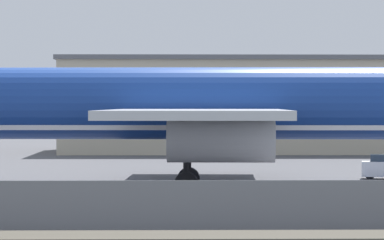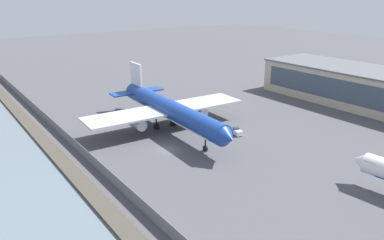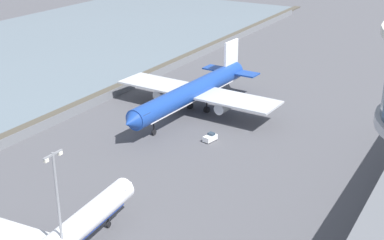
{
  "view_description": "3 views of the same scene",
  "coord_description": "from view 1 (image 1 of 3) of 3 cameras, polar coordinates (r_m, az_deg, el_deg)",
  "views": [
    {
      "loc": [
        -13.91,
        -63.98,
        5.59
      ],
      "look_at": [
        -12.37,
        11.08,
        4.49
      ],
      "focal_mm": 105.0,
      "sensor_mm": 36.0,
      "label": 1
    },
    {
      "loc": [
        64.19,
        -39.39,
        32.6
      ],
      "look_at": [
        -3.53,
        9.35,
        4.12
      ],
      "focal_mm": 35.0,
      "sensor_mm": 36.0,
      "label": 2
    },
    {
      "loc": [
        93.21,
        67.42,
        46.58
      ],
      "look_at": [
        -1.72,
        12.06,
        2.21
      ],
      "focal_mm": 50.0,
      "sensor_mm": 36.0,
      "label": 3
    }
  ],
  "objects": [
    {
      "name": "cargo_jet_blue",
      "position": [
        71.36,
        1.61,
        0.69
      ],
      "size": [
        48.65,
        41.69,
        14.17
      ],
      "color": "#193D93",
      "rests_on": "ground"
    },
    {
      "name": "baggage_tug",
      "position": [
        84.3,
        9.68,
        -2.43
      ],
      "size": [
        3.44,
        2.16,
        1.8
      ],
      "color": "white",
      "rests_on": "ground"
    }
  ]
}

